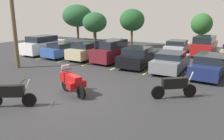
{
  "coord_description": "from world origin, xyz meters",
  "views": [
    {
      "loc": [
        7.54,
        -8.35,
        4.1
      ],
      "look_at": [
        1.47,
        2.16,
        1.0
      ],
      "focal_mm": 35.9,
      "sensor_mm": 36.0,
      "label": 1
    }
  ],
  "objects_px": {
    "car_maroon": "(113,51)",
    "car_black": "(138,57)",
    "motorcycle_second": "(12,94)",
    "car_far_red": "(204,46)",
    "motorcycle_third": "(175,86)",
    "car_white": "(43,45)",
    "motorcycle_touring": "(72,81)",
    "car_grey": "(171,61)",
    "car_navy": "(210,65)",
    "car_blue": "(64,50)",
    "utility_pole": "(13,11)",
    "car_champagne": "(88,51)",
    "car_far_silver": "(177,47)"
  },
  "relations": [
    {
      "from": "car_maroon",
      "to": "car_black",
      "type": "height_order",
      "value": "car_maroon"
    },
    {
      "from": "motorcycle_second",
      "to": "car_far_red",
      "type": "bearing_deg",
      "value": 72.81
    },
    {
      "from": "motorcycle_third",
      "to": "car_white",
      "type": "height_order",
      "value": "car_white"
    },
    {
      "from": "motorcycle_third",
      "to": "car_far_red",
      "type": "height_order",
      "value": "car_far_red"
    },
    {
      "from": "car_black",
      "to": "car_far_red",
      "type": "height_order",
      "value": "car_far_red"
    },
    {
      "from": "motorcycle_touring",
      "to": "motorcycle_third",
      "type": "height_order",
      "value": "motorcycle_touring"
    },
    {
      "from": "motorcycle_touring",
      "to": "car_white",
      "type": "height_order",
      "value": "car_white"
    },
    {
      "from": "car_grey",
      "to": "car_navy",
      "type": "distance_m",
      "value": 2.59
    },
    {
      "from": "motorcycle_touring",
      "to": "car_maroon",
      "type": "height_order",
      "value": "car_maroon"
    },
    {
      "from": "car_blue",
      "to": "car_maroon",
      "type": "height_order",
      "value": "car_maroon"
    },
    {
      "from": "motorcycle_touring",
      "to": "car_navy",
      "type": "distance_m",
      "value": 9.28
    },
    {
      "from": "car_blue",
      "to": "car_black",
      "type": "height_order",
      "value": "car_black"
    },
    {
      "from": "car_blue",
      "to": "utility_pole",
      "type": "xyz_separation_m",
      "value": [
        -0.05,
        -5.17,
        3.54
      ]
    },
    {
      "from": "car_champagne",
      "to": "car_black",
      "type": "bearing_deg",
      "value": -2.56
    },
    {
      "from": "car_blue",
      "to": "utility_pole",
      "type": "bearing_deg",
      "value": -90.56
    },
    {
      "from": "motorcycle_second",
      "to": "car_far_red",
      "type": "height_order",
      "value": "car_far_red"
    },
    {
      "from": "car_grey",
      "to": "car_far_red",
      "type": "height_order",
      "value": "car_far_red"
    },
    {
      "from": "utility_pole",
      "to": "motorcycle_third",
      "type": "bearing_deg",
      "value": -1.49
    },
    {
      "from": "car_blue",
      "to": "car_far_silver",
      "type": "distance_m",
      "value": 11.58
    },
    {
      "from": "car_black",
      "to": "car_blue",
      "type": "bearing_deg",
      "value": -179.14
    },
    {
      "from": "car_maroon",
      "to": "car_black",
      "type": "xyz_separation_m",
      "value": [
        2.54,
        -0.31,
        -0.18
      ]
    },
    {
      "from": "car_blue",
      "to": "car_champagne",
      "type": "relative_size",
      "value": 0.99
    },
    {
      "from": "motorcycle_second",
      "to": "car_champagne",
      "type": "height_order",
      "value": "car_champagne"
    },
    {
      "from": "car_grey",
      "to": "car_far_silver",
      "type": "relative_size",
      "value": 0.96
    },
    {
      "from": "car_maroon",
      "to": "car_far_silver",
      "type": "relative_size",
      "value": 0.96
    },
    {
      "from": "motorcycle_touring",
      "to": "car_white",
      "type": "relative_size",
      "value": 0.46
    },
    {
      "from": "car_champagne",
      "to": "car_grey",
      "type": "relative_size",
      "value": 0.99
    },
    {
      "from": "car_maroon",
      "to": "utility_pole",
      "type": "bearing_deg",
      "value": -132.71
    },
    {
      "from": "motorcycle_touring",
      "to": "car_maroon",
      "type": "relative_size",
      "value": 0.47
    },
    {
      "from": "car_champagne",
      "to": "car_maroon",
      "type": "bearing_deg",
      "value": 1.84
    },
    {
      "from": "car_white",
      "to": "utility_pole",
      "type": "xyz_separation_m",
      "value": [
        2.79,
        -5.28,
        3.31
      ]
    },
    {
      "from": "motorcycle_touring",
      "to": "car_champagne",
      "type": "bearing_deg",
      "value": 120.84
    },
    {
      "from": "car_navy",
      "to": "car_blue",
      "type": "bearing_deg",
      "value": 178.92
    },
    {
      "from": "car_champagne",
      "to": "car_maroon",
      "type": "relative_size",
      "value": 1.0
    },
    {
      "from": "motorcycle_third",
      "to": "car_blue",
      "type": "height_order",
      "value": "car_blue"
    },
    {
      "from": "car_navy",
      "to": "car_far_silver",
      "type": "distance_m",
      "value": 8.68
    },
    {
      "from": "car_champagne",
      "to": "car_far_silver",
      "type": "height_order",
      "value": "car_champagne"
    },
    {
      "from": "car_white",
      "to": "utility_pole",
      "type": "distance_m",
      "value": 6.83
    },
    {
      "from": "car_blue",
      "to": "car_black",
      "type": "xyz_separation_m",
      "value": [
        7.66,
        0.12,
        0.04
      ]
    },
    {
      "from": "car_maroon",
      "to": "car_navy",
      "type": "distance_m",
      "value": 7.88
    },
    {
      "from": "car_far_red",
      "to": "utility_pole",
      "type": "bearing_deg",
      "value": -132.55
    },
    {
      "from": "car_white",
      "to": "car_navy",
      "type": "relative_size",
      "value": 0.95
    },
    {
      "from": "utility_pole",
      "to": "car_champagne",
      "type": "bearing_deg",
      "value": 64.76
    },
    {
      "from": "car_black",
      "to": "car_far_silver",
      "type": "height_order",
      "value": "car_black"
    },
    {
      "from": "motorcycle_third",
      "to": "car_champagne",
      "type": "distance_m",
      "value": 11.12
    },
    {
      "from": "car_champagne",
      "to": "car_navy",
      "type": "bearing_deg",
      "value": -3.24
    },
    {
      "from": "car_grey",
      "to": "utility_pole",
      "type": "distance_m",
      "value": 12.06
    },
    {
      "from": "car_champagne",
      "to": "car_far_red",
      "type": "bearing_deg",
      "value": 38.3
    },
    {
      "from": "car_champagne",
      "to": "utility_pole",
      "type": "xyz_separation_m",
      "value": [
        -2.6,
        -5.51,
        3.48
      ]
    },
    {
      "from": "car_black",
      "to": "car_grey",
      "type": "xyz_separation_m",
      "value": [
        2.71,
        -0.34,
        -0.04
      ]
    }
  ]
}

